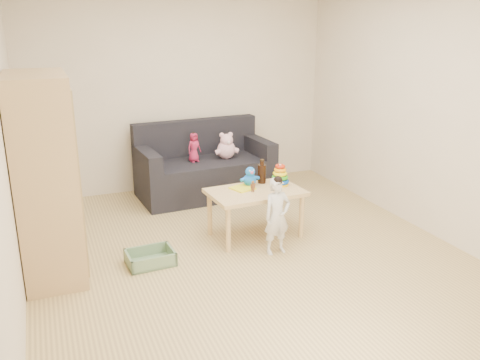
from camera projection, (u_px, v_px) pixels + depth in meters
name	position (u px, v px, depth m)	size (l,w,h in m)	color
room	(245.00, 120.00, 4.61)	(4.50, 4.50, 4.50)	tan
wardrobe	(46.00, 177.00, 4.35)	(0.49, 0.98, 1.76)	tan
sofa	(205.00, 178.00, 6.53)	(1.68, 0.84, 0.47)	black
play_table	(255.00, 213.00, 5.28)	(0.95, 0.60, 0.50)	#E9C380
storage_bin	(150.00, 257.00, 4.71)	(0.43, 0.32, 0.13)	gray
toddler	(277.00, 217.00, 4.85)	(0.27, 0.18, 0.74)	silver
pink_bear	(226.00, 147.00, 6.49)	(0.25, 0.22, 0.29)	#FFBBCE
doll	(194.00, 148.00, 6.33)	(0.18, 0.12, 0.36)	#B02148
ring_stacker	(280.00, 177.00, 5.35)	(0.20, 0.20, 0.23)	yellow
brown_bottle	(262.00, 173.00, 5.42)	(0.09, 0.09, 0.26)	black
blue_plush	(250.00, 176.00, 5.32)	(0.18, 0.14, 0.21)	#1B7BF8
wooden_figure	(253.00, 186.00, 5.15)	(0.05, 0.04, 0.12)	brown
yellow_book	(242.00, 188.00, 5.25)	(0.21, 0.21, 0.02)	#FFF11A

